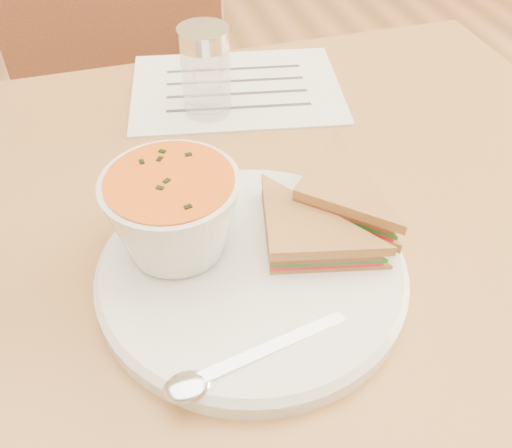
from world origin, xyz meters
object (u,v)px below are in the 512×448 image
object	(u,v)px
dining_table	(227,391)
plate	(252,272)
condiment_shaker	(206,72)
soup_bowl	(174,218)
chair_far	(97,168)

from	to	relation	value
dining_table	plate	xyz separation A→B (m)	(0.01, -0.11, 0.38)
condiment_shaker	plate	bearing A→B (deg)	-94.87
plate	soup_bowl	size ratio (longest dim) A/B	2.34
soup_bowl	condiment_shaker	world-z (taller)	condiment_shaker
dining_table	soup_bowl	size ratio (longest dim) A/B	8.08
chair_far	condiment_shaker	size ratio (longest dim) A/B	8.69
condiment_shaker	soup_bowl	bearing A→B (deg)	-108.75
soup_bowl	condiment_shaker	size ratio (longest dim) A/B	1.08
plate	chair_far	bearing A→B (deg)	104.48
chair_far	soup_bowl	world-z (taller)	chair_far
condiment_shaker	chair_far	bearing A→B (deg)	122.86
chair_far	dining_table	bearing A→B (deg)	127.44
plate	condiment_shaker	world-z (taller)	condiment_shaker
soup_bowl	chair_far	bearing A→B (deg)	99.05
dining_table	chair_far	bearing A→B (deg)	106.32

